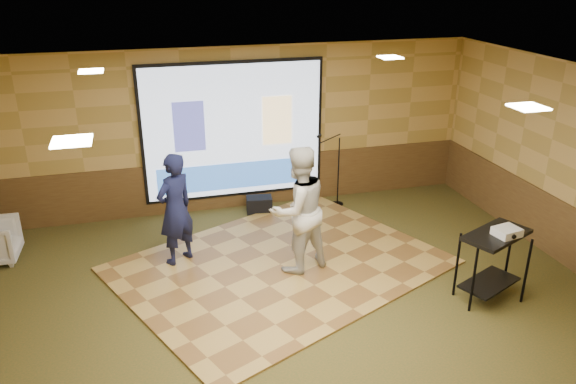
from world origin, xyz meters
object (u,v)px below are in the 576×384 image
object	(u,v)px
projector_screen	(234,132)
dance_floor	(280,265)
player_left	(175,209)
duffel_bag	(259,204)
projector	(507,232)
av_table	(494,253)
mic_stand	(335,181)
player_right	(298,210)

from	to	relation	value
projector_screen	dance_floor	world-z (taller)	projector_screen
player_left	duffel_bag	bearing A→B (deg)	-172.28
projector	av_table	bearing A→B (deg)	119.79
projector	mic_stand	world-z (taller)	mic_stand
dance_floor	player_right	distance (m)	1.02
player_left	projector	distance (m)	4.69
dance_floor	player_left	size ratio (longest dim) A/B	2.62
projector_screen	av_table	world-z (taller)	projector_screen
dance_floor	projector	size ratio (longest dim) A/B	14.25
dance_floor	player_right	size ratio (longest dim) A/B	2.38
projector_screen	projector	xyz separation A→B (m)	(2.86, -4.11, -0.41)
dance_floor	mic_stand	size ratio (longest dim) A/B	3.19
projector	player_left	bearing A→B (deg)	140.88
mic_stand	duffel_bag	distance (m)	1.51
dance_floor	duffel_bag	bearing A→B (deg)	86.32
player_right	av_table	bearing A→B (deg)	129.74
dance_floor	player_left	bearing A→B (deg)	160.19
projector_screen	player_right	bearing A→B (deg)	-79.68
dance_floor	duffel_bag	distance (m)	2.08
projector_screen	duffel_bag	bearing A→B (deg)	-41.44
projector	duffel_bag	size ratio (longest dim) A/B	0.69
projector	duffel_bag	distance (m)	4.62
projector_screen	player_left	size ratio (longest dim) A/B	1.90
dance_floor	projector	world-z (taller)	projector
dance_floor	projector	bearing A→B (deg)	-33.16
projector	duffel_bag	world-z (taller)	projector
projector_screen	mic_stand	world-z (taller)	projector_screen
dance_floor	mic_stand	xyz separation A→B (m)	(1.60, 2.01, 0.48)
av_table	projector	bearing A→B (deg)	-49.78
dance_floor	av_table	xyz separation A→B (m)	(2.55, -1.62, 0.70)
player_left	mic_stand	world-z (taller)	player_left
player_left	mic_stand	bearing A→B (deg)	169.76
player_left	duffel_bag	distance (m)	2.36
player_right	av_table	xyz separation A→B (m)	(2.32, -1.46, -0.28)
duffel_bag	player_left	bearing A→B (deg)	-136.56
dance_floor	mic_stand	distance (m)	2.61
projector_screen	projector	size ratio (longest dim) A/B	10.31
player_left	player_right	xyz separation A→B (m)	(1.72, -0.70, 0.09)
player_left	duffel_bag	world-z (taller)	player_left
player_left	player_right	distance (m)	1.85
projector	mic_stand	distance (m)	3.90
projector_screen	player_left	bearing A→B (deg)	-123.94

